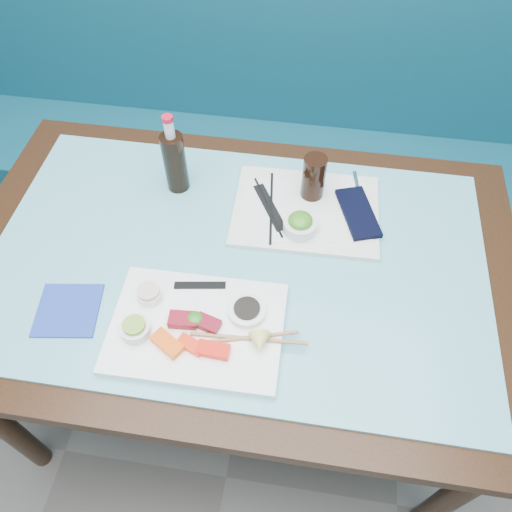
# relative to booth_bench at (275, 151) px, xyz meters

# --- Properties ---
(booth_bench) EXTENTS (3.00, 0.56, 1.17)m
(booth_bench) POSITION_rel_booth_bench_xyz_m (0.00, 0.00, 0.00)
(booth_bench) COLOR #0E475A
(booth_bench) RESTS_ON ground
(dining_table) EXTENTS (1.40, 0.90, 0.75)m
(dining_table) POSITION_rel_booth_bench_xyz_m (0.00, -0.84, 0.29)
(dining_table) COLOR black
(dining_table) RESTS_ON ground
(glass_top) EXTENTS (1.22, 0.76, 0.01)m
(glass_top) POSITION_rel_booth_bench_xyz_m (0.00, -0.84, 0.38)
(glass_top) COLOR #60B0C0
(glass_top) RESTS_ON dining_table
(sashimi_plate) EXTENTS (0.38, 0.28, 0.02)m
(sashimi_plate) POSITION_rel_booth_bench_xyz_m (-0.05, -1.05, 0.39)
(sashimi_plate) COLOR white
(sashimi_plate) RESTS_ON glass_top
(salmon_left) EXTENTS (0.08, 0.07, 0.02)m
(salmon_left) POSITION_rel_booth_bench_xyz_m (-0.10, -1.10, 0.41)
(salmon_left) COLOR #FF540A
(salmon_left) RESTS_ON sashimi_plate
(salmon_mid) EXTENTS (0.07, 0.05, 0.01)m
(salmon_mid) POSITION_rel_booth_bench_xyz_m (-0.05, -1.10, 0.41)
(salmon_mid) COLOR #FF290A
(salmon_mid) RESTS_ON sashimi_plate
(salmon_right) EXTENTS (0.07, 0.04, 0.02)m
(salmon_right) POSITION_rel_booth_bench_xyz_m (-0.00, -1.10, 0.41)
(salmon_right) COLOR red
(salmon_right) RESTS_ON sashimi_plate
(tuna_left) EXTENTS (0.06, 0.04, 0.02)m
(tuna_left) POSITION_rel_booth_bench_xyz_m (-0.08, -1.04, 0.41)
(tuna_left) COLOR maroon
(tuna_left) RESTS_ON sashimi_plate
(tuna_right) EXTENTS (0.06, 0.05, 0.02)m
(tuna_right) POSITION_rel_booth_bench_xyz_m (-0.03, -1.04, 0.41)
(tuna_right) COLOR maroon
(tuna_right) RESTS_ON sashimi_plate
(seaweed_garnish) EXTENTS (0.04, 0.04, 0.02)m
(seaweed_garnish) POSITION_rel_booth_bench_xyz_m (-0.06, -1.04, 0.41)
(seaweed_garnish) COLOR #27751B
(seaweed_garnish) RESTS_ON sashimi_plate
(ramekin_wasabi) EXTENTS (0.07, 0.07, 0.03)m
(ramekin_wasabi) POSITION_rel_booth_bench_xyz_m (-0.18, -1.08, 0.42)
(ramekin_wasabi) COLOR white
(ramekin_wasabi) RESTS_ON sashimi_plate
(wasabi_fill) EXTENTS (0.06, 0.06, 0.01)m
(wasabi_fill) POSITION_rel_booth_bench_xyz_m (-0.18, -1.08, 0.44)
(wasabi_fill) COLOR #7FAC37
(wasabi_fill) RESTS_ON ramekin_wasabi
(ramekin_ginger) EXTENTS (0.07, 0.07, 0.02)m
(ramekin_ginger) POSITION_rel_booth_bench_xyz_m (-0.17, -0.99, 0.41)
(ramekin_ginger) COLOR white
(ramekin_ginger) RESTS_ON sashimi_plate
(ginger_fill) EXTENTS (0.06, 0.06, 0.01)m
(ginger_fill) POSITION_rel_booth_bench_xyz_m (-0.17, -0.99, 0.43)
(ginger_fill) COLOR beige
(ginger_fill) RESTS_ON ramekin_ginger
(soy_dish) EXTENTS (0.11, 0.11, 0.02)m
(soy_dish) POSITION_rel_booth_bench_xyz_m (0.05, -1.00, 0.41)
(soy_dish) COLOR white
(soy_dish) RESTS_ON sashimi_plate
(soy_fill) EXTENTS (0.07, 0.07, 0.01)m
(soy_fill) POSITION_rel_booth_bench_xyz_m (0.05, -1.00, 0.42)
(soy_fill) COLOR black
(soy_fill) RESTS_ON soy_dish
(lemon_wedge) EXTENTS (0.05, 0.05, 0.05)m
(lemon_wedge) POSITION_rel_booth_bench_xyz_m (0.09, -1.08, 0.43)
(lemon_wedge) COLOR #FFF978
(lemon_wedge) RESTS_ON sashimi_plate
(chopstick_sleeve) EXTENTS (0.12, 0.04, 0.00)m
(chopstick_sleeve) POSITION_rel_booth_bench_xyz_m (-0.07, -0.94, 0.40)
(chopstick_sleeve) COLOR black
(chopstick_sleeve) RESTS_ON sashimi_plate
(wooden_chopstick_a) EXTENTS (0.23, 0.07, 0.01)m
(wooden_chopstick_a) POSITION_rel_booth_bench_xyz_m (0.06, -1.06, 0.41)
(wooden_chopstick_a) COLOR #9C6E49
(wooden_chopstick_a) RESTS_ON sashimi_plate
(wooden_chopstick_b) EXTENTS (0.26, 0.02, 0.01)m
(wooden_chopstick_b) POSITION_rel_booth_bench_xyz_m (0.07, -1.06, 0.41)
(wooden_chopstick_b) COLOR #A0724B
(wooden_chopstick_b) RESTS_ON sashimi_plate
(serving_tray) EXTENTS (0.39, 0.29, 0.01)m
(serving_tray) POSITION_rel_booth_bench_xyz_m (0.15, -0.66, 0.39)
(serving_tray) COLOR silver
(serving_tray) RESTS_ON glass_top
(paper_placemat) EXTENTS (0.35, 0.28, 0.00)m
(paper_placemat) POSITION_rel_booth_bench_xyz_m (0.15, -0.66, 0.40)
(paper_placemat) COLOR white
(paper_placemat) RESTS_ON serving_tray
(seaweed_bowl) EXTENTS (0.11, 0.11, 0.03)m
(seaweed_bowl) POSITION_rel_booth_bench_xyz_m (0.14, -0.74, 0.41)
(seaweed_bowl) COLOR white
(seaweed_bowl) RESTS_ON serving_tray
(seaweed_salad) EXTENTS (0.07, 0.07, 0.03)m
(seaweed_salad) POSITION_rel_booth_bench_xyz_m (0.14, -0.74, 0.44)
(seaweed_salad) COLOR #397E1D
(seaweed_salad) RESTS_ON seaweed_bowl
(cola_glass) EXTENTS (0.07, 0.07, 0.13)m
(cola_glass) POSITION_rel_booth_bench_xyz_m (0.16, -0.61, 0.46)
(cola_glass) COLOR black
(cola_glass) RESTS_ON serving_tray
(navy_pouch) EXTENTS (0.13, 0.19, 0.01)m
(navy_pouch) POSITION_rel_booth_bench_xyz_m (0.29, -0.66, 0.40)
(navy_pouch) COLOR black
(navy_pouch) RESTS_ON serving_tray
(fork) EXTENTS (0.03, 0.09, 0.01)m
(fork) POSITION_rel_booth_bench_xyz_m (0.28, -0.56, 0.40)
(fork) COLOR silver
(fork) RESTS_ON serving_tray
(black_chopstick_a) EXTENTS (0.10, 0.20, 0.01)m
(black_chopstick_a) POSITION_rel_booth_bench_xyz_m (0.06, -0.67, 0.40)
(black_chopstick_a) COLOR black
(black_chopstick_a) RESTS_ON serving_tray
(black_chopstick_b) EXTENTS (0.04, 0.25, 0.01)m
(black_chopstick_b) POSITION_rel_booth_bench_xyz_m (0.06, -0.67, 0.40)
(black_chopstick_b) COLOR black
(black_chopstick_b) RESTS_ON serving_tray
(tray_sleeve) EXTENTS (0.11, 0.16, 0.00)m
(tray_sleeve) POSITION_rel_booth_bench_xyz_m (0.06, -0.67, 0.40)
(tray_sleeve) COLOR black
(tray_sleeve) RESTS_ON serving_tray
(cola_bottle_body) EXTENTS (0.07, 0.07, 0.17)m
(cola_bottle_body) POSITION_rel_booth_bench_xyz_m (-0.20, -0.62, 0.47)
(cola_bottle_body) COLOR black
(cola_bottle_body) RESTS_ON glass_top
(cola_bottle_neck) EXTENTS (0.03, 0.03, 0.05)m
(cola_bottle_neck) POSITION_rel_booth_bench_xyz_m (-0.20, -0.62, 0.58)
(cola_bottle_neck) COLOR silver
(cola_bottle_neck) RESTS_ON cola_bottle_body
(cola_bottle_cap) EXTENTS (0.03, 0.03, 0.01)m
(cola_bottle_cap) POSITION_rel_booth_bench_xyz_m (-0.20, -0.62, 0.61)
(cola_bottle_cap) COLOR red
(cola_bottle_cap) RESTS_ON cola_bottle_neck
(blue_napkin) EXTENTS (0.16, 0.16, 0.01)m
(blue_napkin) POSITION_rel_booth_bench_xyz_m (-0.36, -1.05, 0.39)
(blue_napkin) COLOR #1C399B
(blue_napkin) RESTS_ON glass_top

